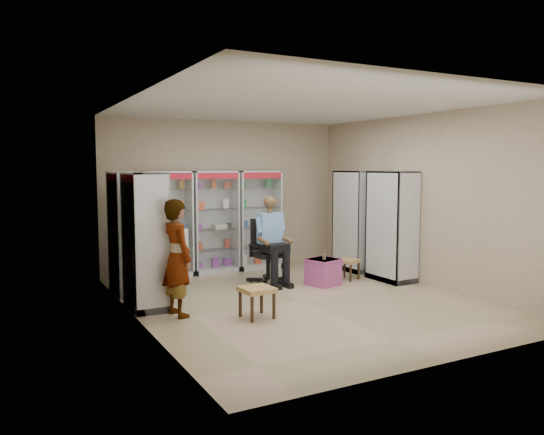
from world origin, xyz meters
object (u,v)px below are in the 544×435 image
cabinet_right_far (355,221)px  cabinet_left_far (128,233)px  cabinet_right_near (392,226)px  pink_trunk (323,272)px  woven_stool_b (257,302)px  seated_shopkeeper (269,243)px  cabinet_back_right (257,220)px  woven_stool_a (348,269)px  cabinet_left_near (145,241)px  wooden_chair (166,259)px  office_chair (268,251)px  standing_man (177,258)px  cabinet_back_mid (214,222)px  cabinet_back_left (167,224)px

cabinet_right_far → cabinet_left_far: 4.46m
cabinet_right_near → pink_trunk: bearing=79.0°
pink_trunk → woven_stool_b: pink_trunk is taller
cabinet_right_near → seated_shopkeeper: (-2.08, 0.84, -0.27)m
cabinet_back_right → woven_stool_a: cabinet_back_right is taller
cabinet_left_near → woven_stool_b: size_ratio=4.69×
cabinet_right_near → cabinet_left_far: bearing=73.7°
cabinet_right_near → cabinet_left_far: 4.65m
wooden_chair → woven_stool_b: size_ratio=2.20×
wooden_chair → office_chair: 1.81m
seated_shopkeeper → standing_man: standing_man is taller
cabinet_back_mid → cabinet_back_right: bearing=0.0°
cabinet_back_left → cabinet_left_far: bearing=-135.0°
cabinet_right_near → pink_trunk: cabinet_right_near is taller
cabinet_back_left → cabinet_back_mid: 0.95m
cabinet_back_right → woven_stool_b: bearing=-116.4°
cabinet_right_near → woven_stool_a: 1.13m
woven_stool_a → cabinet_back_mid: bearing=136.9°
cabinet_back_right → cabinet_left_far: size_ratio=1.00×
wooden_chair → pink_trunk: (2.47, -1.24, -0.24)m
cabinet_left_far → pink_trunk: 3.40m
woven_stool_a → cabinet_left_far: bearing=167.1°
seated_shopkeeper → standing_man: bearing=-149.7°
cabinet_right_near → wooden_chair: (-3.78, 1.50, -0.53)m
cabinet_left_far → office_chair: 2.45m
cabinet_right_near → cabinet_left_far: same height
seated_shopkeeper → pink_trunk: size_ratio=3.03×
seated_shopkeeper → woven_stool_b: seated_shopkeeper is taller
cabinet_left_far → office_chair: (2.38, -0.41, -0.42)m
cabinet_back_right → cabinet_left_far: bearing=-161.8°
cabinet_right_far → woven_stool_a: cabinet_right_far is taller
cabinet_back_mid → woven_stool_a: 2.75m
cabinet_back_left → seated_shopkeeper: 2.03m
wooden_chair → office_chair: office_chair is taller
pink_trunk → cabinet_left_far: bearing=161.6°
woven_stool_a → wooden_chair: bearing=161.1°
wooden_chair → woven_stool_b: 2.60m
cabinet_right_near → seated_shopkeeper: cabinet_right_near is taller
cabinet_right_far → wooden_chair: size_ratio=2.13×
standing_man → pink_trunk: bearing=-85.7°
cabinet_back_left → wooden_chair: 0.94m
cabinet_right_far → cabinet_left_near: size_ratio=1.00×
cabinet_left_near → wooden_chair: (0.68, 1.30, -0.53)m
cabinet_left_near → woven_stool_b: 1.90m
cabinet_back_right → cabinet_left_far: same height
pink_trunk → woven_stool_b: size_ratio=1.13×
cabinet_back_left → cabinet_left_far: (-0.93, -0.93, 0.00)m
cabinet_back_mid → woven_stool_b: (-0.67, -3.26, -0.79)m
cabinet_right_far → woven_stool_b: cabinet_right_far is taller
cabinet_right_far → cabinet_left_far: same height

